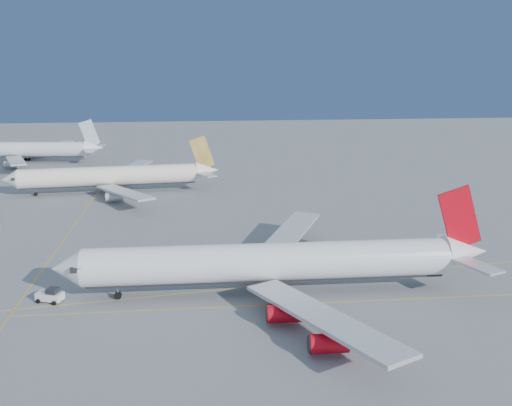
# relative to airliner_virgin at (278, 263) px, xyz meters

# --- Properties ---
(ground) EXTENTS (500.00, 500.00, 0.00)m
(ground) POSITION_rel_airliner_virgin_xyz_m (-2.57, 9.24, -5.48)
(ground) COLOR slate
(ground) RESTS_ON ground
(taxiway_lines) EXTENTS (118.86, 140.00, 0.02)m
(taxiway_lines) POSITION_rel_airliner_virgin_xyz_m (-17.28, 15.58, -5.47)
(taxiway_lines) COLOR gold
(taxiway_lines) RESTS_ON ground
(airliner_virgin) EXTENTS (73.55, 66.26, 18.19)m
(airliner_virgin) POSITION_rel_airliner_virgin_xyz_m (0.00, 0.00, 0.00)
(airliner_virgin) COLOR white
(airliner_virgin) RESTS_ON ground
(airliner_etihad) EXTENTS (61.90, 56.96, 16.15)m
(airliner_etihad) POSITION_rel_airliner_virgin_xyz_m (-37.54, 76.99, -0.57)
(airliner_etihad) COLOR white
(airliner_etihad) RESTS_ON ground
(airliner_third) EXTENTS (60.56, 55.61, 16.24)m
(airliner_third) POSITION_rel_airliner_virgin_xyz_m (-77.88, 128.73, -0.57)
(airliner_third) COLOR white
(airliner_third) RESTS_ON ground
(pushback_tug) EXTENTS (4.69, 3.71, 2.38)m
(pushback_tug) POSITION_rel_airliner_virgin_xyz_m (-37.46, 0.25, -4.38)
(pushback_tug) COLOR white
(pushback_tug) RESTS_ON ground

